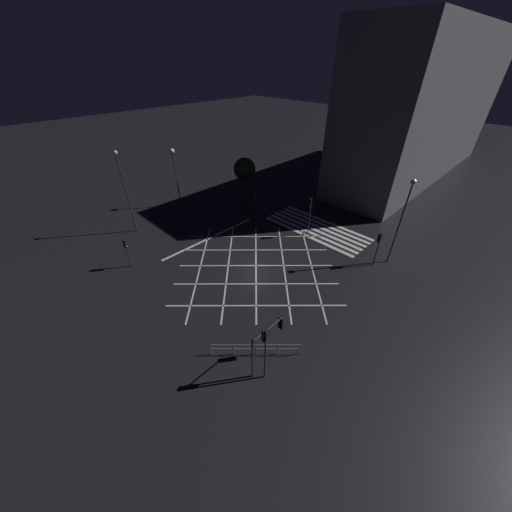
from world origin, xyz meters
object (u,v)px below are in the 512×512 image
(traffic_light_nw_cross, at_px, (270,336))
(traffic_light_se_main, at_px, (269,197))
(traffic_light_se_cross, at_px, (255,190))
(street_lamp_east, at_px, (404,209))
(traffic_light_median_south, at_px, (310,209))
(street_lamp_west, at_px, (174,162))
(traffic_light_nw_main, at_px, (264,345))
(traffic_light_ne_main, at_px, (126,247))
(traffic_light_sw_main, at_px, (378,243))
(street_tree_near, at_px, (245,169))
(street_lamp_far, at_px, (124,184))

(traffic_light_nw_cross, bearing_deg, traffic_light_se_main, 42.89)
(traffic_light_se_cross, xyz_separation_m, street_lamp_east, (-17.51, -1.73, 2.73))
(traffic_light_median_south, bearing_deg, traffic_light_se_main, -96.02)
(traffic_light_median_south, xyz_separation_m, street_lamp_west, (17.38, 6.06, 2.82))
(traffic_light_se_main, bearing_deg, street_lamp_west, -146.99)
(street_lamp_east, bearing_deg, traffic_light_nw_cross, 87.57)
(traffic_light_nw_main, height_order, traffic_light_ne_main, traffic_light_nw_main)
(traffic_light_sw_main, bearing_deg, traffic_light_ne_main, 45.75)
(traffic_light_nw_cross, bearing_deg, street_tree_near, 49.83)
(street_lamp_west, xyz_separation_m, street_tree_near, (-3.75, -8.89, -2.16))
(traffic_light_se_main, relative_size, street_lamp_east, 0.37)
(traffic_light_nw_cross, bearing_deg, traffic_light_se_cross, 47.32)
(traffic_light_nw_cross, height_order, traffic_light_sw_main, traffic_light_nw_cross)
(traffic_light_sw_main, xyz_separation_m, street_lamp_far, (23.20, 13.66, 3.30))
(street_lamp_west, bearing_deg, street_tree_near, -112.89)
(street_lamp_east, xyz_separation_m, street_lamp_far, (24.07, 15.25, 0.01))
(traffic_light_sw_main, relative_size, traffic_light_median_south, 0.80)
(traffic_light_sw_main, xyz_separation_m, street_tree_near, (21.81, -2.91, 1.30))
(traffic_light_nw_cross, distance_m, traffic_light_nw_main, 1.28)
(street_lamp_east, bearing_deg, traffic_light_nw_main, 89.32)
(traffic_light_se_cross, bearing_deg, traffic_light_sw_main, 90.51)
(street_tree_near, bearing_deg, street_lamp_east, 176.64)
(street_tree_near, bearing_deg, street_lamp_west, 67.11)
(traffic_light_sw_main, relative_size, street_lamp_east, 0.42)
(traffic_light_nw_cross, height_order, street_lamp_far, street_lamp_far)
(traffic_light_se_main, relative_size, street_lamp_west, 0.42)
(traffic_light_ne_main, height_order, street_lamp_far, street_lamp_far)
(traffic_light_nw_cross, distance_m, traffic_light_ne_main, 17.10)
(street_lamp_far, bearing_deg, traffic_light_nw_cross, 175.22)
(traffic_light_nw_main, relative_size, street_lamp_west, 0.59)
(traffic_light_se_cross, bearing_deg, traffic_light_se_main, 122.32)
(traffic_light_nw_cross, relative_size, traffic_light_nw_main, 0.80)
(street_tree_near, bearing_deg, street_lamp_far, 85.20)
(traffic_light_sw_main, bearing_deg, traffic_light_nw_main, 92.25)
(street_lamp_far, bearing_deg, street_tree_near, -94.80)
(traffic_light_se_main, height_order, traffic_light_sw_main, traffic_light_sw_main)
(street_lamp_east, distance_m, street_lamp_far, 28.50)
(traffic_light_se_main, xyz_separation_m, traffic_light_sw_main, (-15.12, 0.81, 0.21))
(street_lamp_east, height_order, street_tree_near, street_lamp_east)
(traffic_light_median_south, bearing_deg, street_lamp_east, 99.41)
(traffic_light_ne_main, height_order, street_lamp_east, street_lamp_east)
(traffic_light_nw_cross, height_order, street_lamp_east, street_lamp_east)
(street_lamp_far, bearing_deg, street_lamp_east, -147.65)
(traffic_light_nw_cross, xyz_separation_m, traffic_light_nw_main, (-0.51, 1.03, 0.56))
(street_lamp_west, bearing_deg, traffic_light_nw_cross, 159.44)
(traffic_light_se_main, height_order, street_lamp_far, street_lamp_far)
(traffic_light_se_main, height_order, traffic_light_nw_main, traffic_light_nw_main)
(traffic_light_nw_cross, relative_size, traffic_light_sw_main, 1.00)
(traffic_light_se_cross, bearing_deg, street_lamp_far, -25.92)
(street_lamp_far, bearing_deg, traffic_light_se_cross, -115.92)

